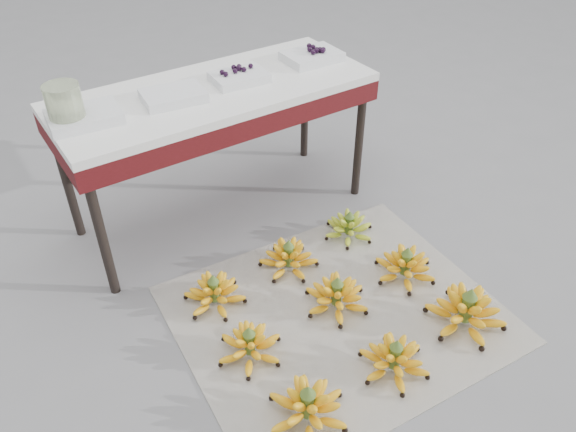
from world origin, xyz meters
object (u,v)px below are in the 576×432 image
bunch_back_right (349,227)px  tray_left (173,96)px  bunch_mid_left (250,346)px  tray_right (239,77)px  bunch_mid_right (405,266)px  bunch_front_center (394,359)px  bunch_front_right (466,312)px  newspaper_mat (338,314)px  bunch_back_left (215,293)px  bunch_front_left (307,407)px  tray_far_left (84,117)px  glass_jar (65,106)px  bunch_back_center (289,258)px  tray_far_right (312,56)px  bunch_mid_center (336,296)px  vendor_table (215,104)px

bunch_back_right → tray_left: bearing=164.8°
bunch_mid_left → tray_right: size_ratio=1.11×
bunch_mid_right → tray_left: bearing=138.7°
bunch_front_center → bunch_front_right: (0.39, 0.01, 0.01)m
newspaper_mat → bunch_back_left: bunch_back_left is taller
newspaper_mat → bunch_front_left: bunch_front_left is taller
tray_far_left → glass_jar: bearing=-176.5°
bunch_front_right → glass_jar: size_ratio=1.89×
newspaper_mat → bunch_back_center: (-0.01, 0.34, 0.06)m
tray_right → tray_far_right: tray_far_right is taller
bunch_mid_center → bunch_front_left: bearing=-122.7°
bunch_mid_right → bunch_back_left: bearing=169.5°
glass_jar → bunch_back_center: bearing=-38.4°
tray_far_right → bunch_mid_center: bearing=-118.9°
bunch_front_left → bunch_back_center: bunch_front_left is taller
glass_jar → tray_far_right: bearing=0.7°
bunch_mid_center → bunch_back_left: size_ratio=1.01×
tray_far_left → tray_far_right: tray_far_right is taller
bunch_back_left → bunch_back_center: bunch_back_center is taller
bunch_front_center → bunch_mid_left: size_ratio=1.06×
bunch_back_left → tray_far_right: bearing=13.3°
vendor_table → tray_left: (-0.20, -0.02, 0.10)m
bunch_front_right → tray_far_right: (0.10, 1.20, 0.63)m
bunch_front_right → bunch_mid_right: size_ratio=1.02×
bunch_mid_center → vendor_table: 1.00m
glass_jar → bunch_back_left: bearing=-61.8°
bunch_back_center → vendor_table: bearing=81.1°
bunch_mid_left → bunch_mid_right: (0.78, -0.00, 0.00)m
newspaper_mat → tray_left: tray_left is taller
bunch_back_left → tray_far_left: 0.87m
bunch_mid_left → bunch_back_right: bunch_mid_left is taller
bunch_front_right → glass_jar: bearing=129.7°
tray_far_left → tray_far_right: (1.10, 0.01, 0.00)m
bunch_mid_center → bunch_back_center: 0.31m
vendor_table → bunch_front_left: bearing=-105.6°
bunch_mid_right → glass_jar: 1.52m
bunch_front_left → vendor_table: size_ratio=0.21×
tray_far_right → newspaper_mat: bearing=-118.8°
bunch_back_right → bunch_mid_right: bearing=-61.6°
bunch_mid_center → vendor_table: vendor_table is taller
bunch_front_right → bunch_mid_right: bearing=89.4°
bunch_front_left → vendor_table: vendor_table is taller
bunch_mid_center → bunch_back_left: 0.50m
bunch_front_right → tray_right: tray_right is taller
tray_far_left → bunch_back_left: bearing=-67.1°
bunch_front_right → bunch_back_left: (-0.77, 0.65, -0.01)m
bunch_mid_left → bunch_mid_right: 0.78m
bunch_mid_right → tray_left: (-0.62, 0.84, 0.64)m
bunch_front_left → bunch_front_center: size_ratio=0.99×
bunch_mid_left → bunch_mid_center: bunch_mid_center is taller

